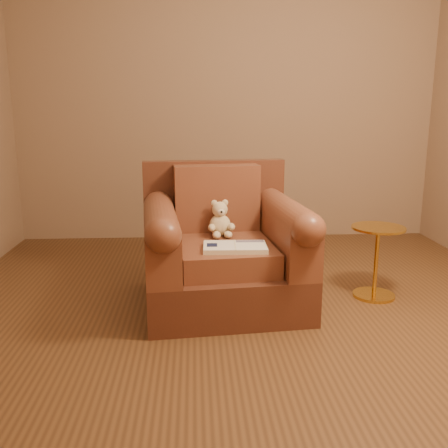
{
  "coord_description": "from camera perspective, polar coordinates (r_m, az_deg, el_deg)",
  "views": [
    {
      "loc": [
        -0.32,
        -2.86,
        1.26
      ],
      "look_at": [
        -0.14,
        0.17,
        0.55
      ],
      "focal_mm": 40.0,
      "sensor_mm": 36.0,
      "label": 1
    }
  ],
  "objects": [
    {
      "name": "floor",
      "position": [
        3.14,
        2.74,
        -10.51
      ],
      "size": [
        4.0,
        4.0,
        0.0
      ],
      "primitive_type": "plane",
      "color": "brown",
      "rests_on": "ground"
    },
    {
      "name": "teddy_bear",
      "position": [
        3.3,
        -0.42,
        0.21
      ],
      "size": [
        0.18,
        0.2,
        0.24
      ],
      "rotation": [
        0.0,
        0.0,
        0.12
      ],
      "color": "beige",
      "rests_on": "armchair"
    },
    {
      "name": "side_table",
      "position": [
        3.52,
        17.0,
        -3.9
      ],
      "size": [
        0.35,
        0.35,
        0.49
      ],
      "color": "gold",
      "rests_on": "floor"
    },
    {
      "name": "room",
      "position": [
        2.92,
        3.13,
        22.08
      ],
      "size": [
        4.02,
        4.02,
        2.71
      ],
      "color": "#92735A",
      "rests_on": "ground"
    },
    {
      "name": "armchair",
      "position": [
        3.27,
        -0.18,
        -3.08
      ],
      "size": [
        1.09,
        1.05,
        0.9
      ],
      "rotation": [
        0.0,
        0.0,
        0.1
      ],
      "color": "#552B1C",
      "rests_on": "floor"
    },
    {
      "name": "guidebook",
      "position": [
        2.99,
        1.26,
        -2.67
      ],
      "size": [
        0.39,
        0.24,
        0.03
      ],
      "rotation": [
        0.0,
        0.0,
        -0.04
      ],
      "color": "beige",
      "rests_on": "armchair"
    }
  ]
}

